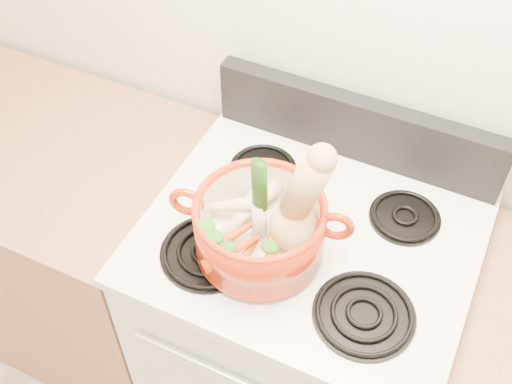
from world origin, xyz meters
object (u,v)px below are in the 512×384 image
at_px(stove_body, 300,335).
at_px(dutch_oven, 260,228).
at_px(leek, 260,200).
at_px(squash, 295,199).

xyz_separation_m(stove_body, dutch_oven, (-0.08, -0.10, 0.58)).
xyz_separation_m(dutch_oven, leek, (-0.01, 0.01, 0.08)).
bearing_deg(leek, stove_body, 63.38).
bearing_deg(dutch_oven, leek, 104.71).
xyz_separation_m(squash, leek, (-0.07, -0.02, -0.02)).
bearing_deg(stove_body, squash, -102.10).
xyz_separation_m(dutch_oven, squash, (0.07, 0.03, 0.10)).
xyz_separation_m(stove_body, leek, (-0.09, -0.09, 0.66)).
bearing_deg(squash, leek, -142.38).
distance_m(stove_body, leek, 0.67).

